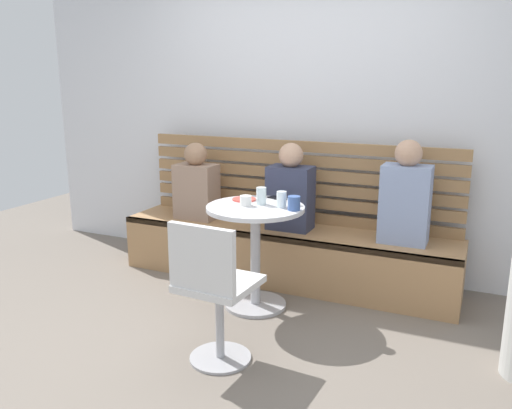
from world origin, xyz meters
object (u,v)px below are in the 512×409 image
object	(u,v)px
cup_water_clear	(282,199)
person_child_middle	(196,185)
cup_espresso_small	(294,201)
white_chair	(213,288)
cup_glass_tall	(261,196)
booth_bench	(284,254)
plate_small	(244,199)
person_child_left	(290,191)
cup_mug_blue	(294,203)
phone_on_table	(277,198)
person_adult	(406,197)
cup_ceramic_white	(246,201)
cafe_table	(255,237)

from	to	relation	value
cup_water_clear	person_child_middle	bearing A→B (deg)	153.51
cup_water_clear	cup_espresso_small	bearing A→B (deg)	59.37
white_chair	cup_glass_tall	world-z (taller)	cup_glass_tall
booth_bench	plate_small	distance (m)	0.69
cup_water_clear	plate_small	size ratio (longest dim) A/B	0.65
person_child_left	cup_espresso_small	distance (m)	0.44
person_child_left	cup_mug_blue	world-z (taller)	person_child_left
person_child_middle	phone_on_table	distance (m)	0.87
plate_small	phone_on_table	bearing A→B (deg)	35.68
cup_mug_blue	person_adult	bearing A→B (deg)	40.79
person_child_left	cup_ceramic_white	world-z (taller)	person_child_left
cup_espresso_small	cup_mug_blue	bearing A→B (deg)	-70.60
cafe_table	cup_mug_blue	distance (m)	0.39
cup_mug_blue	plate_small	world-z (taller)	cup_mug_blue
cup_water_clear	cup_espresso_small	size ratio (longest dim) A/B	1.96
white_chair	cup_mug_blue	world-z (taller)	white_chair
booth_bench	phone_on_table	xyz separation A→B (m)	(0.05, -0.27, 0.52)
person_adult	person_child_middle	distance (m)	1.70
cup_water_clear	cup_espresso_small	world-z (taller)	cup_water_clear
cup_ceramic_white	plate_small	world-z (taller)	cup_ceramic_white
cafe_table	person_child_middle	world-z (taller)	person_child_middle
cafe_table	person_child_middle	bearing A→B (deg)	146.35
cup_water_clear	cup_mug_blue	xyz separation A→B (m)	(0.11, -0.04, -0.01)
white_chair	plate_small	size ratio (longest dim) A/B	5.00
booth_bench	cafe_table	bearing A→B (deg)	-90.60
person_child_middle	cup_espresso_small	size ratio (longest dim) A/B	11.44
cup_ceramic_white	plate_small	size ratio (longest dim) A/B	0.47
cup_mug_blue	cafe_table	bearing A→B (deg)	-179.63
person_child_left	cup_ceramic_white	xyz separation A→B (m)	(-0.12, -0.56, 0.03)
person_child_middle	plate_small	world-z (taller)	person_child_middle
person_child_left	phone_on_table	xyz separation A→B (m)	(-0.00, -0.27, 0.00)
cup_water_clear	phone_on_table	xyz separation A→B (m)	(-0.13, 0.23, -0.05)
cup_mug_blue	plate_small	bearing A→B (deg)	163.64
cup_mug_blue	booth_bench	bearing A→B (deg)	117.00
booth_bench	cafe_table	world-z (taller)	cafe_table
booth_bench	cup_water_clear	world-z (taller)	cup_water_clear
cup_mug_blue	phone_on_table	xyz separation A→B (m)	(-0.23, 0.27, -0.04)
booth_bench	person_child_left	distance (m)	0.52
cup_ceramic_white	cup_espresso_small	bearing A→B (deg)	27.34
person_adult	cup_mug_blue	world-z (taller)	person_adult
booth_bench	person_child_middle	size ratio (longest dim) A/B	4.22
person_child_middle	cup_glass_tall	world-z (taller)	person_child_middle
cup_espresso_small	cup_mug_blue	size ratio (longest dim) A/B	0.59
phone_on_table	white_chair	bearing A→B (deg)	-150.98
cafe_table	cup_water_clear	distance (m)	0.33
white_chair	person_child_middle	world-z (taller)	person_child_middle
cup_mug_blue	cup_ceramic_white	bearing A→B (deg)	-177.07
booth_bench	phone_on_table	size ratio (longest dim) A/B	19.29
white_chair	phone_on_table	world-z (taller)	white_chair
cup_ceramic_white	phone_on_table	size ratio (longest dim) A/B	0.57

